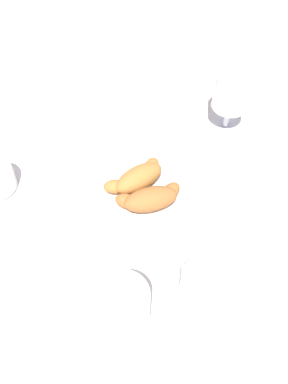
# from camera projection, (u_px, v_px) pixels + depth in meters

# --- Properties ---
(ground_plane) EXTENTS (2.20, 2.20, 0.00)m
(ground_plane) POSITION_uv_depth(u_px,v_px,m) (142.00, 201.00, 0.83)
(ground_plane) COLOR silver
(pastry_plate) EXTENTS (0.23, 0.23, 0.02)m
(pastry_plate) POSITION_uv_depth(u_px,v_px,m) (144.00, 198.00, 0.82)
(pastry_plate) COLOR white
(pastry_plate) RESTS_ON ground_plane
(croissant_large) EXTENTS (0.14, 0.06, 0.04)m
(croissant_large) POSITION_uv_depth(u_px,v_px,m) (150.00, 198.00, 0.78)
(croissant_large) COLOR #AD6B33
(croissant_large) RESTS_ON pastry_plate
(croissant_small) EXTENTS (0.13, 0.09, 0.04)m
(croissant_small) POSITION_uv_depth(u_px,v_px,m) (137.00, 178.00, 0.81)
(croissant_small) COLOR #BC7A38
(croissant_small) RESTS_ON pastry_plate
(coffee_cup_far) EXTENTS (0.14, 0.14, 0.06)m
(coffee_cup_far) POSITION_uv_depth(u_px,v_px,m) (202.00, 286.00, 0.69)
(coffee_cup_far) COLOR white
(coffee_cup_far) RESTS_ON ground_plane
(juice_glass_left) EXTENTS (0.08, 0.08, 0.14)m
(juice_glass_left) POSITION_uv_depth(u_px,v_px,m) (232.00, 94.00, 0.87)
(juice_glass_left) COLOR white
(juice_glass_left) RESTS_ON ground_plane
(juice_glass_right) EXTENTS (0.08, 0.08, 0.14)m
(juice_glass_right) POSITION_uv_depth(u_px,v_px,m) (123.00, 309.00, 0.60)
(juice_glass_right) COLOR white
(juice_glass_right) RESTS_ON ground_plane
(sugar_packet) EXTENTS (0.06, 0.06, 0.01)m
(sugar_packet) POSITION_uv_depth(u_px,v_px,m) (250.00, 171.00, 0.87)
(sugar_packet) COLOR white
(sugar_packet) RESTS_ON ground_plane
(folded_napkin) EXTENTS (0.15, 0.15, 0.01)m
(folded_napkin) POSITION_uv_depth(u_px,v_px,m) (248.00, 237.00, 0.77)
(folded_napkin) COLOR silver
(folded_napkin) RESTS_ON ground_plane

